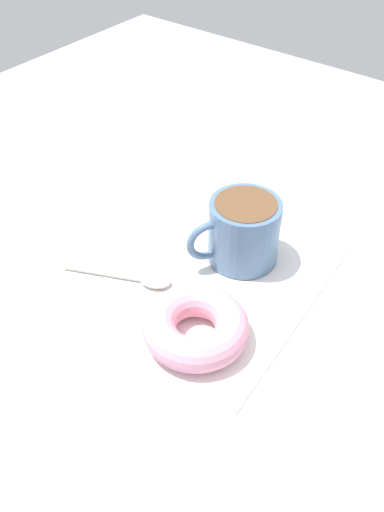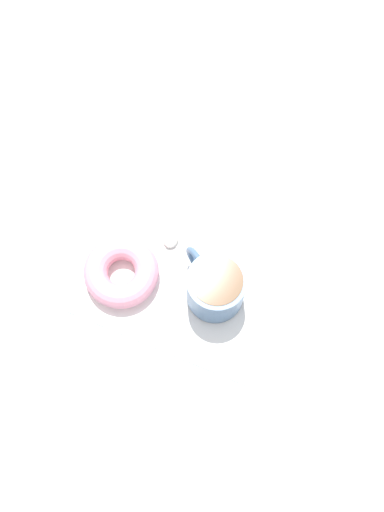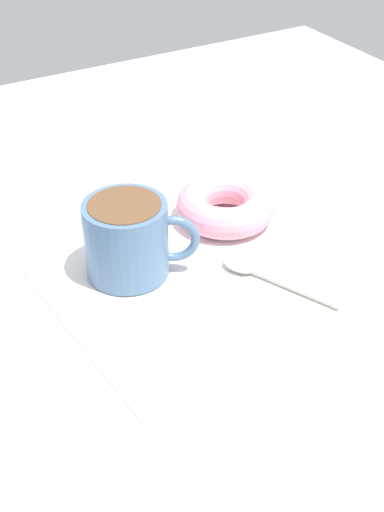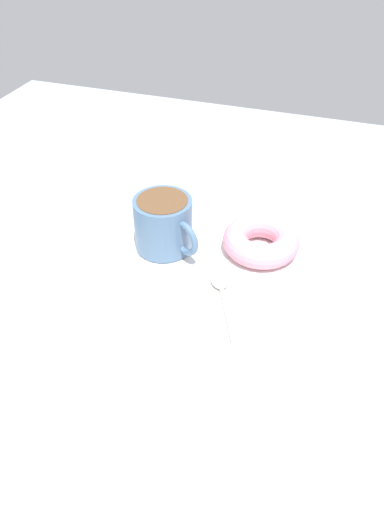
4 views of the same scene
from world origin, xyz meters
TOP-DOWN VIEW (x-y plane):
  - ground_plane at (0.00, 0.00)cm, footprint 120.00×120.00cm
  - napkin at (-2.39, -2.57)cm, footprint 30.15×30.15cm
  - coffee_cup at (2.87, -5.85)cm, footprint 10.60×8.27cm
  - donut at (-10.49, -9.29)cm, footprint 10.94×10.94cm
  - spoon at (-7.61, 0.81)cm, footprint 6.69×12.40cm

SIDE VIEW (x-z plane):
  - ground_plane at x=0.00cm, z-range -2.00..0.00cm
  - napkin at x=-2.39cm, z-range 0.00..0.30cm
  - spoon at x=-7.61cm, z-range 0.25..1.15cm
  - donut at x=-10.49cm, z-range 0.30..3.82cm
  - coffee_cup at x=2.87cm, z-range 0.44..8.27cm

